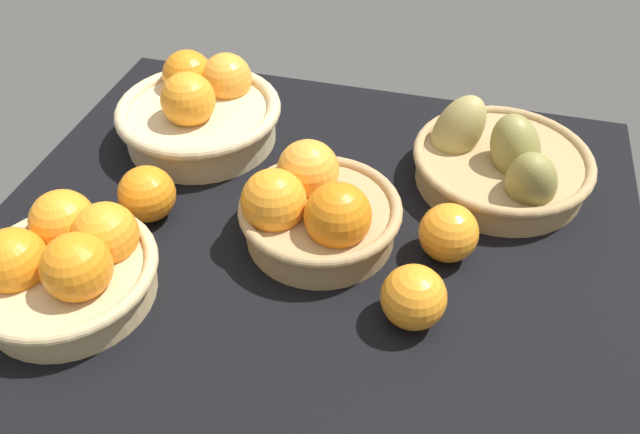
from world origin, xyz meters
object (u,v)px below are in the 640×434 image
Objects in this scene: basket_near_left_pears at (501,162)px; loose_orange_side_gap at (147,194)px; basket_center at (315,209)px; loose_orange_front_gap at (414,297)px; basket_near_right at (200,110)px; basket_far_right at (66,264)px; loose_orange_back_gap at (449,232)px.

basket_near_left_pears is 47.64cm from loose_orange_side_gap.
loose_orange_front_gap is at bearing 143.40° from basket_center.
basket_far_right is at bearing 85.61° from basket_near_right.
loose_orange_side_gap is (38.51, 2.91, 0.08)cm from loose_orange_back_gap.
loose_orange_back_gap is at bearing 157.61° from basket_near_right.
basket_near_right is at bearing -36.92° from loose_orange_front_gap.
basket_near_right reaches higher than loose_orange_side_gap.
basket_near_left_pears is 28.12cm from loose_orange_front_gap.
basket_near_left_pears is 16.58cm from loose_orange_back_gap.
basket_center is 16.62cm from loose_orange_back_gap.
basket_far_right is 0.85× the size of basket_near_left_pears.
loose_orange_front_gap is (-14.02, 10.41, -0.76)cm from basket_center.
loose_orange_side_gap reaches higher than loose_orange_front_gap.
basket_center is 0.97× the size of basket_far_right.
basket_near_right is 0.98× the size of basket_near_left_pears.
basket_center is at bearing -174.73° from loose_orange_side_gap.
loose_orange_front_gap is (7.91, 26.98, -0.01)cm from basket_near_left_pears.
basket_near_right is 18.98cm from loose_orange_side_gap.
basket_near_left_pears is at bearing -142.92° from basket_center.
loose_orange_side_gap is at bearing 5.27° from basket_center.
loose_orange_front_gap is 36.92cm from loose_orange_side_gap.
basket_near_left_pears is 3.41× the size of loose_orange_front_gap.
basket_near_left_pears reaches higher than basket_far_right.
loose_orange_front_gap is at bearing 73.66° from basket_near_left_pears.
loose_orange_back_gap is (-41.49, -17.05, -0.62)cm from basket_far_right.
basket_far_right is 14.46cm from loose_orange_side_gap.
basket_far_right is (2.54, 33.10, -0.28)cm from basket_near_right.
basket_near_right is 42.13cm from loose_orange_back_gap.
basket_near_right is at bearing -37.13° from basket_center.
basket_center is 28.05cm from basket_near_right.
loose_orange_front_gap is at bearing 166.87° from loose_orange_side_gap.
loose_orange_back_gap is at bearing 71.17° from basket_near_left_pears.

